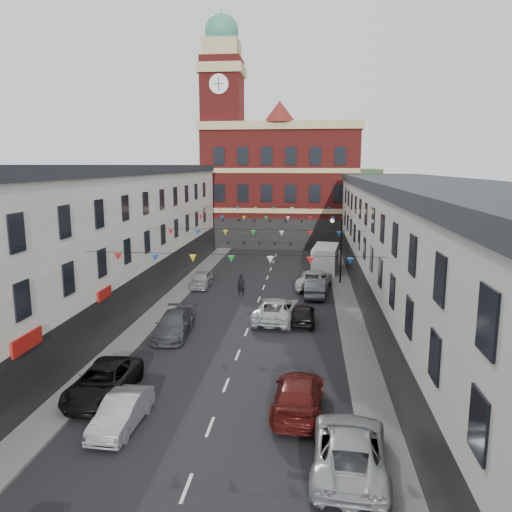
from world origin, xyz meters
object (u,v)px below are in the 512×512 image
at_px(car_left_e, 201,280).
at_px(car_right_e, 315,287).
at_px(car_left_b, 122,412).
at_px(car_left_d, 173,325).
at_px(car_right_c, 298,395).
at_px(moving_car, 276,309).
at_px(car_right_b, 349,449).
at_px(white_van, 325,259).
at_px(car_right_d, 303,314).
at_px(car_right_f, 314,279).
at_px(street_lamp, 338,242).
at_px(car_left_c, 103,382).
at_px(pedestrian, 241,285).

distance_m(car_left_e, car_right_e, 10.18).
height_order(car_left_b, car_left_d, car_left_d).
relative_size(car_left_b, car_right_c, 0.77).
relative_size(car_left_b, moving_car, 0.70).
xyz_separation_m(car_right_b, white_van, (0.10, 33.63, 0.54)).
xyz_separation_m(car_right_d, moving_car, (-1.84, 0.49, 0.11)).
xyz_separation_m(car_left_b, moving_car, (5.36, 15.09, 0.14)).
bearing_deg(car_right_b, car_right_d, -79.80).
relative_size(car_left_b, car_right_f, 0.70).
relative_size(car_left_e, car_right_f, 0.69).
bearing_deg(car_right_d, white_van, -96.87).
bearing_deg(street_lamp, car_right_c, -96.95).
bearing_deg(car_right_b, moving_car, -73.97).
distance_m(car_right_d, car_right_e, 7.28).
bearing_deg(car_right_f, car_right_c, 95.57).
distance_m(car_right_d, moving_car, 1.90).
distance_m(car_left_c, car_left_e, 21.35).
height_order(street_lamp, moving_car, street_lamp).
height_order(car_right_c, white_van, white_van).
relative_size(car_left_e, car_right_c, 0.77).
xyz_separation_m(car_right_d, car_right_f, (0.86, 10.12, 0.12)).
distance_m(car_left_c, car_left_d, 8.64).
height_order(car_left_b, pedestrian, pedestrian).
distance_m(car_left_c, moving_car, 14.43).
bearing_deg(white_van, car_left_c, -104.25).
bearing_deg(street_lamp, car_left_e, -168.60).
distance_m(car_right_b, car_right_e, 23.75).
relative_size(car_left_c, moving_car, 0.90).
height_order(car_left_b, car_right_e, car_right_e).
distance_m(car_right_c, car_right_e, 19.66).
xyz_separation_m(car_right_b, car_right_e, (-1.05, 23.73, -0.01)).
bearing_deg(car_right_f, car_left_c, 73.49).
xyz_separation_m(car_right_b, moving_car, (-3.74, 16.99, 0.03)).
bearing_deg(car_right_d, car_right_b, 96.36).
relative_size(street_lamp, car_left_e, 1.48).
height_order(car_left_d, car_right_e, car_right_e).
bearing_deg(car_left_c, pedestrian, 78.01).
height_order(moving_car, white_van, white_van).
bearing_deg(pedestrian, car_right_e, 6.24).
height_order(car_left_d, car_right_b, car_right_b).
height_order(car_right_b, car_right_e, car_right_b).
xyz_separation_m(car_left_b, car_left_c, (-1.90, 2.63, 0.06)).
relative_size(car_right_f, pedestrian, 3.14).
relative_size(street_lamp, car_right_e, 1.29).
height_order(car_right_c, car_right_d, car_right_c).
bearing_deg(car_right_e, car_left_d, 50.14).
xyz_separation_m(street_lamp, car_right_c, (-2.95, -24.21, -3.14)).
height_order(car_left_b, car_left_e, car_left_e).
height_order(car_left_e, car_right_e, car_right_e).
bearing_deg(car_right_c, car_right_e, -89.48).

